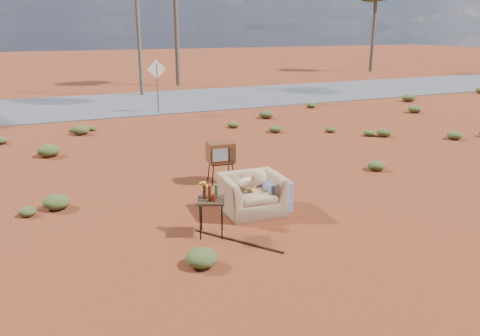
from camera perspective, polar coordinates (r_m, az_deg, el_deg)
name	(u,v)px	position (r m, az deg, el deg)	size (l,w,h in m)	color
ground	(241,226)	(8.53, 0.18, -7.08)	(140.00, 140.00, 0.00)	maroon
highway	(111,104)	(22.62, -15.46, 7.48)	(140.00, 7.00, 0.04)	#565659
armchair	(256,189)	(9.04, 1.99, -2.52)	(1.38, 0.86, 0.99)	#9A7B54
tv_unit	(221,153)	(10.65, -2.36, 1.85)	(0.63, 0.53, 0.95)	black
side_table	(209,198)	(7.97, -3.76, -3.63)	(0.59, 0.59, 0.93)	#342413
rusty_bar	(238,241)	(7.93, -0.25, -8.84)	(0.05, 0.05, 1.71)	#492013
road_sign	(157,77)	(19.79, -10.09, 10.90)	(0.78, 0.06, 2.19)	brown
utility_pole_center	(137,12)	(25.17, -12.42, 18.03)	(1.40, 0.20, 8.00)	brown
scrub_patch	(143,162)	(12.23, -11.77, 0.73)	(17.49, 8.07, 0.33)	#445023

